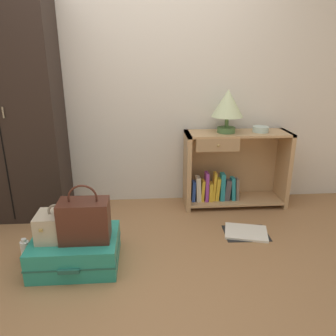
{
  "coord_description": "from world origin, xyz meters",
  "views": [
    {
      "loc": [
        0.09,
        -1.75,
        1.44
      ],
      "look_at": [
        0.28,
        0.84,
        0.55
      ],
      "focal_mm": 34.96,
      "sensor_mm": 36.0,
      "label": 1
    }
  ],
  "objects_px": {
    "wardrobe": "(8,108)",
    "open_book_on_floor": "(246,232)",
    "suitcase_large": "(76,250)",
    "bottle": "(25,250)",
    "handbag": "(85,220)",
    "table_lamp": "(228,105)",
    "bowl": "(261,129)",
    "bookshelf": "(231,170)",
    "train_case": "(57,226)"
  },
  "relations": [
    {
      "from": "wardrobe",
      "to": "open_book_on_floor",
      "type": "distance_m",
      "value": 2.33
    },
    {
      "from": "open_book_on_floor",
      "to": "suitcase_large",
      "type": "bearing_deg",
      "value": -166.21
    },
    {
      "from": "bottle",
      "to": "suitcase_large",
      "type": "bearing_deg",
      "value": -12.23
    },
    {
      "from": "handbag",
      "to": "open_book_on_floor",
      "type": "xyz_separation_m",
      "value": [
        1.28,
        0.37,
        -0.37
      ]
    },
    {
      "from": "wardrobe",
      "to": "table_lamp",
      "type": "height_order",
      "value": "wardrobe"
    },
    {
      "from": "bowl",
      "to": "suitcase_large",
      "type": "distance_m",
      "value": 1.98
    },
    {
      "from": "wardrobe",
      "to": "handbag",
      "type": "relative_size",
      "value": 4.91
    },
    {
      "from": "bowl",
      "to": "bottle",
      "type": "xyz_separation_m",
      "value": [
        -2.01,
        -0.84,
        -0.7
      ]
    },
    {
      "from": "bookshelf",
      "to": "open_book_on_floor",
      "type": "xyz_separation_m",
      "value": [
        -0.0,
        -0.6,
        -0.36
      ]
    },
    {
      "from": "handbag",
      "to": "bottle",
      "type": "bearing_deg",
      "value": 165.72
    },
    {
      "from": "wardrobe",
      "to": "bottle",
      "type": "bearing_deg",
      "value": -70.53
    },
    {
      "from": "wardrobe",
      "to": "handbag",
      "type": "bearing_deg",
      "value": -50.23
    },
    {
      "from": "bowl",
      "to": "bottle",
      "type": "height_order",
      "value": "bowl"
    },
    {
      "from": "wardrobe",
      "to": "bottle",
      "type": "height_order",
      "value": "wardrobe"
    },
    {
      "from": "train_case",
      "to": "bottle",
      "type": "distance_m",
      "value": 0.38
    },
    {
      "from": "bottle",
      "to": "open_book_on_floor",
      "type": "xyz_separation_m",
      "value": [
        1.75,
        0.25,
        -0.07
      ]
    },
    {
      "from": "bookshelf",
      "to": "table_lamp",
      "type": "bearing_deg",
      "value": -166.5
    },
    {
      "from": "suitcase_large",
      "to": "open_book_on_floor",
      "type": "xyz_separation_m",
      "value": [
        1.36,
        0.33,
        -0.1
      ]
    },
    {
      "from": "table_lamp",
      "to": "bowl",
      "type": "distance_m",
      "value": 0.41
    },
    {
      "from": "suitcase_large",
      "to": "open_book_on_floor",
      "type": "relative_size",
      "value": 1.49
    },
    {
      "from": "handbag",
      "to": "open_book_on_floor",
      "type": "height_order",
      "value": "handbag"
    },
    {
      "from": "wardrobe",
      "to": "handbag",
      "type": "distance_m",
      "value": 1.34
    },
    {
      "from": "table_lamp",
      "to": "bowl",
      "type": "relative_size",
      "value": 2.68
    },
    {
      "from": "bookshelf",
      "to": "handbag",
      "type": "bearing_deg",
      "value": -142.64
    },
    {
      "from": "handbag",
      "to": "bottle",
      "type": "relative_size",
      "value": 2.38
    },
    {
      "from": "suitcase_large",
      "to": "bottle",
      "type": "distance_m",
      "value": 0.4
    },
    {
      "from": "handbag",
      "to": "bowl",
      "type": "bearing_deg",
      "value": 31.98
    },
    {
      "from": "bookshelf",
      "to": "bottle",
      "type": "distance_m",
      "value": 1.98
    },
    {
      "from": "bowl",
      "to": "open_book_on_floor",
      "type": "height_order",
      "value": "bowl"
    },
    {
      "from": "table_lamp",
      "to": "train_case",
      "type": "bearing_deg",
      "value": -146.43
    },
    {
      "from": "suitcase_large",
      "to": "handbag",
      "type": "relative_size",
      "value": 1.48
    },
    {
      "from": "wardrobe",
      "to": "train_case",
      "type": "xyz_separation_m",
      "value": [
        0.56,
        -0.88,
        -0.69
      ]
    },
    {
      "from": "bottle",
      "to": "bowl",
      "type": "bearing_deg",
      "value": 22.56
    },
    {
      "from": "open_book_on_floor",
      "to": "handbag",
      "type": "bearing_deg",
      "value": -163.74
    },
    {
      "from": "bottle",
      "to": "open_book_on_floor",
      "type": "distance_m",
      "value": 1.77
    },
    {
      "from": "bowl",
      "to": "wardrobe",
      "type": "bearing_deg",
      "value": -178.77
    },
    {
      "from": "table_lamp",
      "to": "open_book_on_floor",
      "type": "distance_m",
      "value": 1.17
    },
    {
      "from": "wardrobe",
      "to": "bowl",
      "type": "bearing_deg",
      "value": 1.23
    },
    {
      "from": "table_lamp",
      "to": "bottle",
      "type": "distance_m",
      "value": 2.1
    },
    {
      "from": "wardrobe",
      "to": "open_book_on_floor",
      "type": "relative_size",
      "value": 4.95
    },
    {
      "from": "bookshelf",
      "to": "bowl",
      "type": "relative_size",
      "value": 6.73
    },
    {
      "from": "wardrobe",
      "to": "bookshelf",
      "type": "xyz_separation_m",
      "value": [
        2.04,
        0.07,
        -0.65
      ]
    },
    {
      "from": "wardrobe",
      "to": "bowl",
      "type": "height_order",
      "value": "wardrobe"
    },
    {
      "from": "train_case",
      "to": "bookshelf",
      "type": "bearing_deg",
      "value": 32.66
    },
    {
      "from": "wardrobe",
      "to": "suitcase_large",
      "type": "height_order",
      "value": "wardrobe"
    },
    {
      "from": "open_book_on_floor",
      "to": "bottle",
      "type": "bearing_deg",
      "value": -171.88
    },
    {
      "from": "open_book_on_floor",
      "to": "train_case",
      "type": "bearing_deg",
      "value": -166.92
    },
    {
      "from": "train_case",
      "to": "bottle",
      "type": "height_order",
      "value": "train_case"
    },
    {
      "from": "bottle",
      "to": "handbag",
      "type": "bearing_deg",
      "value": -14.28
    },
    {
      "from": "bookshelf",
      "to": "bowl",
      "type": "distance_m",
      "value": 0.49
    }
  ]
}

